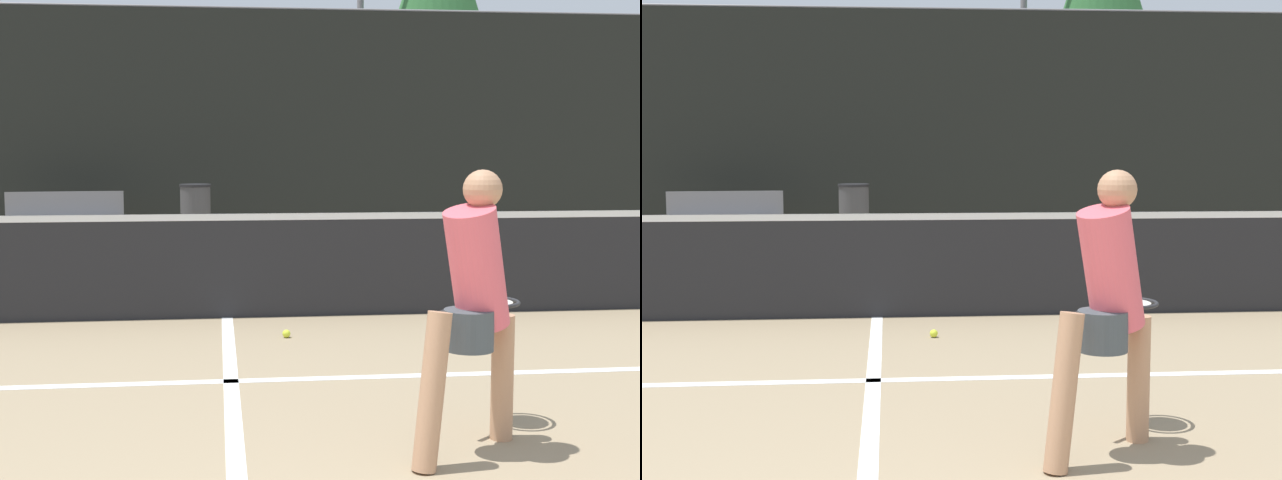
# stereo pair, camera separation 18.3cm
# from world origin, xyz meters

# --- Properties ---
(court_service_line) EXTENTS (8.25, 0.10, 0.01)m
(court_service_line) POSITION_xyz_m (0.00, 3.93, 0.00)
(court_service_line) COLOR white
(court_service_line) RESTS_ON ground
(court_center_mark) EXTENTS (0.10, 5.13, 0.01)m
(court_center_mark) POSITION_xyz_m (0.00, 3.57, 0.00)
(court_center_mark) COLOR white
(court_center_mark) RESTS_ON ground
(net) EXTENTS (11.09, 0.09, 1.07)m
(net) POSITION_xyz_m (0.00, 6.14, 0.51)
(net) COLOR slate
(net) RESTS_ON ground
(fence_back) EXTENTS (24.00, 0.06, 3.82)m
(fence_back) POSITION_xyz_m (0.00, 13.05, 1.91)
(fence_back) COLOR black
(fence_back) RESTS_ON ground
(player_practicing) EXTENTS (0.86, 1.04, 1.45)m
(player_practicing) POSITION_xyz_m (1.21, 2.44, 0.79)
(player_practicing) COLOR tan
(player_practicing) RESTS_ON ground
(tennis_ball_scattered_4) EXTENTS (0.07, 0.07, 0.07)m
(tennis_ball_scattered_4) POSITION_xyz_m (0.47, 5.24, 0.03)
(tennis_ball_scattered_4) COLOR #D1E033
(tennis_ball_scattered_4) RESTS_ON ground
(courtside_bench) EXTENTS (1.77, 0.53, 0.86)m
(courtside_bench) POSITION_xyz_m (-2.37, 11.89, 0.47)
(courtside_bench) COLOR slate
(courtside_bench) RESTS_ON ground
(trash_bin) EXTENTS (0.47, 0.47, 0.98)m
(trash_bin) POSITION_xyz_m (-0.40, 11.53, 0.49)
(trash_bin) COLOR #3F3F42
(trash_bin) RESTS_ON ground
(parked_car) EXTENTS (1.75, 3.94, 1.46)m
(parked_car) POSITION_xyz_m (4.86, 15.88, 0.62)
(parked_car) COLOR black
(parked_car) RESTS_ON ground
(building_far) EXTENTS (36.00, 2.40, 5.30)m
(building_far) POSITION_xyz_m (0.00, 27.46, 2.65)
(building_far) COLOR gray
(building_far) RESTS_ON ground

